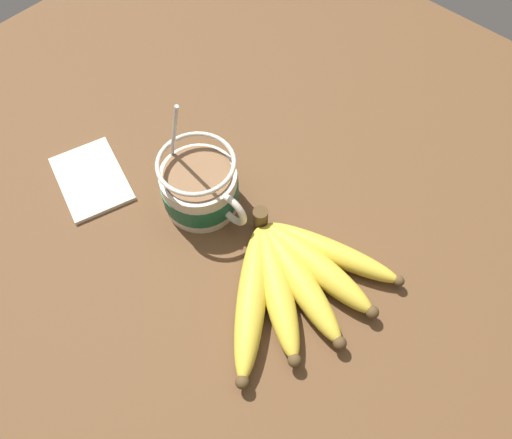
% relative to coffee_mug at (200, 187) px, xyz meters
% --- Properties ---
extents(table, '(1.12, 1.12, 0.03)m').
position_rel_coffee_mug_xyz_m(table, '(0.02, 0.04, -0.05)').
color(table, brown).
rests_on(table, ground).
extents(coffee_mug, '(0.15, 0.10, 0.17)m').
position_rel_coffee_mug_xyz_m(coffee_mug, '(0.00, 0.00, 0.00)').
color(coffee_mug, beige).
rests_on(coffee_mug, table).
extents(banana_bunch, '(0.20, 0.24, 0.04)m').
position_rel_coffee_mug_xyz_m(banana_bunch, '(0.17, -0.01, -0.02)').
color(banana_bunch, '#4C381E').
rests_on(banana_bunch, table).
extents(napkin, '(0.15, 0.12, 0.01)m').
position_rel_coffee_mug_xyz_m(napkin, '(-0.14, -0.08, -0.03)').
color(napkin, beige).
rests_on(napkin, table).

